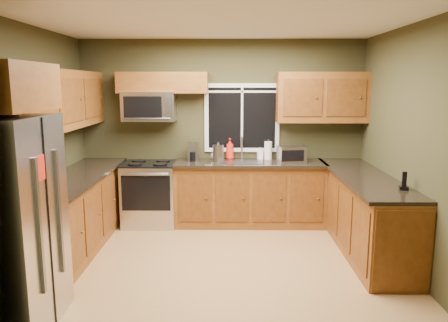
{
  "coord_description": "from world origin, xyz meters",
  "views": [
    {
      "loc": [
        0.12,
        -4.74,
        2.05
      ],
      "look_at": [
        0.05,
        0.35,
        1.15
      ],
      "focal_mm": 35.0,
      "sensor_mm": 36.0,
      "label": 1
    }
  ],
  "objects_px": {
    "soap_bottle_a": "(230,149)",
    "cordless_phone": "(404,184)",
    "range": "(150,193)",
    "toaster_oven": "(291,154)",
    "soap_bottle_c": "(215,154)",
    "coffee_maker": "(193,152)",
    "paper_towel_roll": "(268,151)",
    "soap_bottle_b": "(260,153)",
    "refrigerator": "(6,225)",
    "microwave": "(149,106)",
    "kettle": "(218,152)"
  },
  "relations": [
    {
      "from": "soap_bottle_a",
      "to": "cordless_phone",
      "type": "height_order",
      "value": "soap_bottle_a"
    },
    {
      "from": "cordless_phone",
      "to": "range",
      "type": "bearing_deg",
      "value": 151.15
    },
    {
      "from": "toaster_oven",
      "to": "soap_bottle_c",
      "type": "bearing_deg",
      "value": 168.0
    },
    {
      "from": "coffee_maker",
      "to": "paper_towel_roll",
      "type": "xyz_separation_m",
      "value": [
        1.11,
        0.1,
        0.01
      ]
    },
    {
      "from": "soap_bottle_a",
      "to": "soap_bottle_b",
      "type": "relative_size",
      "value": 1.78
    },
    {
      "from": "paper_towel_roll",
      "to": "soap_bottle_b",
      "type": "bearing_deg",
      "value": 172.22
    },
    {
      "from": "range",
      "to": "coffee_maker",
      "type": "relative_size",
      "value": 3.55
    },
    {
      "from": "soap_bottle_c",
      "to": "cordless_phone",
      "type": "bearing_deg",
      "value": -42.23
    },
    {
      "from": "paper_towel_roll",
      "to": "refrigerator",
      "type": "bearing_deg",
      "value": -129.18
    },
    {
      "from": "microwave",
      "to": "soap_bottle_c",
      "type": "relative_size",
      "value": 4.74
    },
    {
      "from": "soap_bottle_c",
      "to": "cordless_phone",
      "type": "xyz_separation_m",
      "value": [
        2.07,
        -1.88,
        -0.02
      ]
    },
    {
      "from": "kettle",
      "to": "paper_towel_roll",
      "type": "distance_m",
      "value": 0.76
    },
    {
      "from": "paper_towel_roll",
      "to": "soap_bottle_a",
      "type": "bearing_deg",
      "value": 177.99
    },
    {
      "from": "soap_bottle_c",
      "to": "soap_bottle_a",
      "type": "bearing_deg",
      "value": 3.8
    },
    {
      "from": "toaster_oven",
      "to": "soap_bottle_b",
      "type": "relative_size",
      "value": 2.33
    },
    {
      "from": "refrigerator",
      "to": "toaster_oven",
      "type": "bearing_deg",
      "value": 45.06
    },
    {
      "from": "coffee_maker",
      "to": "soap_bottle_c",
      "type": "bearing_deg",
      "value": 18.67
    },
    {
      "from": "refrigerator",
      "to": "microwave",
      "type": "distance_m",
      "value": 3.1
    },
    {
      "from": "refrigerator",
      "to": "cordless_phone",
      "type": "bearing_deg",
      "value": 16.56
    },
    {
      "from": "soap_bottle_c",
      "to": "cordless_phone",
      "type": "distance_m",
      "value": 2.8
    },
    {
      "from": "kettle",
      "to": "soap_bottle_b",
      "type": "relative_size",
      "value": 1.66
    },
    {
      "from": "refrigerator",
      "to": "microwave",
      "type": "relative_size",
      "value": 2.37
    },
    {
      "from": "range",
      "to": "soap_bottle_a",
      "type": "distance_m",
      "value": 1.35
    },
    {
      "from": "range",
      "to": "toaster_oven",
      "type": "bearing_deg",
      "value": -0.53
    },
    {
      "from": "microwave",
      "to": "cordless_phone",
      "type": "relative_size",
      "value": 3.88
    },
    {
      "from": "refrigerator",
      "to": "paper_towel_roll",
      "type": "bearing_deg",
      "value": 50.82
    },
    {
      "from": "microwave",
      "to": "paper_towel_roll",
      "type": "height_order",
      "value": "microwave"
    },
    {
      "from": "microwave",
      "to": "coffee_maker",
      "type": "relative_size",
      "value": 2.88
    },
    {
      "from": "toaster_oven",
      "to": "paper_towel_roll",
      "type": "xyz_separation_m",
      "value": [
        -0.32,
        0.23,
        0.02
      ]
    },
    {
      "from": "cordless_phone",
      "to": "kettle",
      "type": "bearing_deg",
      "value": 139.55
    },
    {
      "from": "toaster_oven",
      "to": "soap_bottle_b",
      "type": "distance_m",
      "value": 0.5
    },
    {
      "from": "soap_bottle_b",
      "to": "soap_bottle_c",
      "type": "distance_m",
      "value": 0.67
    },
    {
      "from": "range",
      "to": "kettle",
      "type": "xyz_separation_m",
      "value": [
        1.0,
        0.06,
        0.61
      ]
    },
    {
      "from": "toaster_oven",
      "to": "soap_bottle_c",
      "type": "xyz_separation_m",
      "value": [
        -1.11,
        0.23,
        -0.04
      ]
    },
    {
      "from": "paper_towel_roll",
      "to": "toaster_oven",
      "type": "bearing_deg",
      "value": -35.99
    },
    {
      "from": "coffee_maker",
      "to": "toaster_oven",
      "type": "bearing_deg",
      "value": -5.05
    },
    {
      "from": "microwave",
      "to": "coffee_maker",
      "type": "height_order",
      "value": "microwave"
    },
    {
      "from": "range",
      "to": "kettle",
      "type": "relative_size",
      "value": 3.2
    },
    {
      "from": "refrigerator",
      "to": "coffee_maker",
      "type": "bearing_deg",
      "value": 65.39
    },
    {
      "from": "microwave",
      "to": "soap_bottle_a",
      "type": "height_order",
      "value": "microwave"
    },
    {
      "from": "range",
      "to": "toaster_oven",
      "type": "height_order",
      "value": "toaster_oven"
    },
    {
      "from": "kettle",
      "to": "range",
      "type": "bearing_deg",
      "value": -176.59
    },
    {
      "from": "refrigerator",
      "to": "kettle",
      "type": "bearing_deg",
      "value": 59.16
    },
    {
      "from": "coffee_maker",
      "to": "cordless_phone",
      "type": "relative_size",
      "value": 1.35
    },
    {
      "from": "refrigerator",
      "to": "paper_towel_roll",
      "type": "distance_m",
      "value": 3.85
    },
    {
      "from": "refrigerator",
      "to": "soap_bottle_c",
      "type": "distance_m",
      "value": 3.41
    },
    {
      "from": "microwave",
      "to": "toaster_oven",
      "type": "distance_m",
      "value": 2.17
    },
    {
      "from": "refrigerator",
      "to": "microwave",
      "type": "bearing_deg",
      "value": 76.66
    },
    {
      "from": "range",
      "to": "kettle",
      "type": "height_order",
      "value": "kettle"
    },
    {
      "from": "paper_towel_roll",
      "to": "soap_bottle_b",
      "type": "relative_size",
      "value": 1.68
    }
  ]
}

